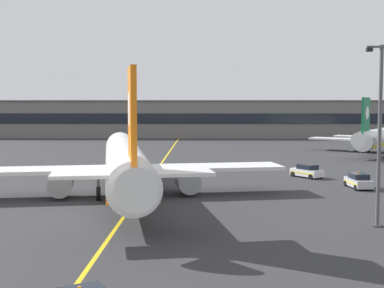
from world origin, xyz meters
The scene contains 9 objects.
ground_plane centered at (0.00, 0.00, 0.00)m, with size 400.00×400.00×0.00m, color #2D2D30.
taxiway_centreline centered at (0.00, 30.00, 0.00)m, with size 0.30×180.00×0.01m, color yellow.
airliner_foreground centered at (-1.28, 15.43, 3.37)m, with size 32.34×41.31×11.65m.
airliner_background centered at (40.25, 62.78, 2.96)m, with size 26.35×32.75×10.25m.
apron_lamp_post centered at (19.43, 2.84, 7.02)m, with size 2.24×0.90×13.43m.
service_car_second centered at (23.34, 20.90, 0.77)m, with size 2.26×4.32×1.79m.
service_car_fourth centered at (19.41, 29.32, 0.77)m, with size 3.84×4.49×1.79m.
safety_cone_by_nose_gear centered at (0.15, 31.97, 0.26)m, with size 0.44×0.44×0.55m.
terminal_building centered at (1.35, 110.23, 5.13)m, with size 153.03×12.40×10.24m.
Camera 1 is at (6.36, -36.21, 9.08)m, focal length 49.34 mm.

